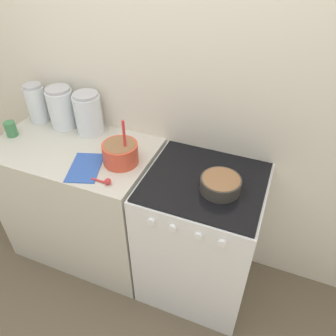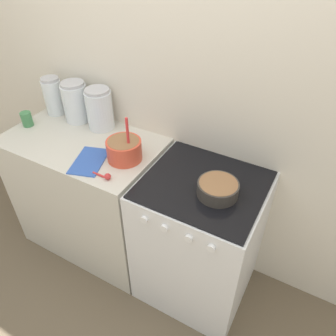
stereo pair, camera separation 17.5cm
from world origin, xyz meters
TOP-DOWN VIEW (x-y plane):
  - ground_plane at (0.00, 0.00)m, footprint 12.00×12.00m
  - wall_back at (0.00, 0.63)m, footprint 5.00×0.05m
  - countertop_cabinet at (-0.50, 0.30)m, footprint 1.00×0.60m
  - stove at (0.34, 0.30)m, footprint 0.66×0.62m
  - mixing_bowl at (-0.15, 0.28)m, footprint 0.20×0.20m
  - baking_pan at (0.44, 0.26)m, footprint 0.21×0.21m
  - storage_jar_left at (-0.88, 0.50)m, footprint 0.13×0.13m
  - storage_jar_middle at (-0.68, 0.50)m, footprint 0.17×0.17m
  - storage_jar_right at (-0.48, 0.50)m, footprint 0.17×0.17m
  - tin_can at (-0.93, 0.27)m, footprint 0.07×0.07m
  - recipe_page at (-0.31, 0.16)m, footprint 0.24×0.30m
  - measuring_spoon at (-0.13, 0.08)m, footprint 0.12×0.04m

SIDE VIEW (x-z plane):
  - ground_plane at x=0.00m, z-range 0.00..0.00m
  - stove at x=0.34m, z-range 0.00..0.92m
  - countertop_cabinet at x=-0.50m, z-range 0.00..0.92m
  - recipe_page at x=-0.31m, z-range 0.92..0.93m
  - measuring_spoon at x=-0.13m, z-range 0.92..0.95m
  - baking_pan at x=0.44m, z-range 0.92..1.00m
  - tin_can at x=-0.93m, z-range 0.92..1.02m
  - mixing_bowl at x=-0.15m, z-range 0.85..1.13m
  - storage_jar_left at x=-0.88m, z-range 0.90..1.16m
  - storage_jar_right at x=-0.48m, z-range 0.90..1.17m
  - storage_jar_middle at x=-0.68m, z-range 0.90..1.17m
  - wall_back at x=0.00m, z-range 0.00..2.40m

